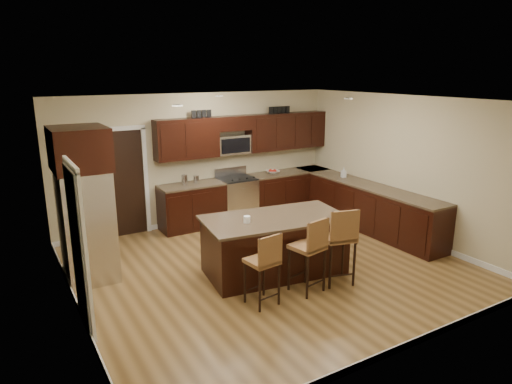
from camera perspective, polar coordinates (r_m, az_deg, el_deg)
floor at (r=7.62m, az=1.84°, el=-9.32°), size 6.00×6.00×0.00m
ceiling at (r=6.96m, az=2.03°, el=11.39°), size 6.00×6.00×0.00m
wall_back at (r=9.55m, az=-6.97°, el=4.10°), size 6.00×0.00×6.00m
wall_left at (r=6.16m, az=-22.36°, el=-3.02°), size 0.00×5.50×5.50m
wall_right at (r=9.10m, az=18.11°, el=2.93°), size 0.00×5.50×5.50m
base_cabinets at (r=9.60m, az=6.84°, el=-1.29°), size 4.02×3.96×0.92m
upper_cabinets at (r=9.78m, az=-1.03°, el=7.38°), size 4.00×0.33×0.80m
range at (r=9.78m, az=-2.46°, el=-0.83°), size 0.76×0.64×1.11m
microwave at (r=9.66m, az=-2.97°, el=5.95°), size 0.76×0.31×0.40m
doorway at (r=9.09m, az=-16.43°, el=0.97°), size 0.85×0.03×2.06m
pantry_door at (r=5.99m, az=-21.42°, el=-6.79°), size 0.03×0.80×2.04m
letter_decor at (r=9.66m, az=-1.79°, el=10.00°), size 2.20×0.03×0.15m
island at (r=7.28m, az=2.34°, el=-6.83°), size 2.36×1.45×0.92m
stool_left at (r=6.20m, az=1.10°, el=-8.65°), size 0.44×0.44×1.05m
stool_mid at (r=6.58m, az=6.87°, el=-6.80°), size 0.50×0.50×1.13m
stool_right at (r=6.88m, az=10.46°, el=-5.59°), size 0.55×0.55×1.20m
refrigerator at (r=7.30m, az=-20.64°, el=-1.30°), size 0.79×0.92×2.35m
floor_mat at (r=8.63m, az=-1.71°, el=-6.28°), size 0.90×0.69×0.01m
fruit_bowl at (r=10.10m, az=2.09°, el=2.52°), size 0.32×0.32×0.07m
soap_bottle at (r=9.90m, az=10.90°, el=2.41°), size 0.12×0.12×0.21m
canister_tall at (r=9.16m, az=-8.94°, el=1.49°), size 0.12×0.12×0.21m
canister_short at (r=9.26m, az=-7.50°, el=1.55°), size 0.11×0.11×0.17m
island_jar at (r=6.85m, az=-1.14°, el=-3.43°), size 0.10×0.10×0.10m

